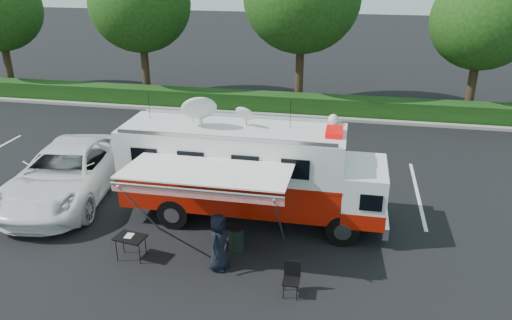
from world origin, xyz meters
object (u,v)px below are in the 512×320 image
(command_truck, at_px, (251,171))
(white_suv, at_px, (70,196))
(folding_table, at_px, (130,238))
(trash_bin, at_px, (236,238))

(command_truck, distance_m, white_suv, 6.93)
(command_truck, bearing_deg, folding_table, -135.03)
(trash_bin, bearing_deg, white_suv, 161.49)
(command_truck, xyz_separation_m, folding_table, (-2.89, -2.88, -1.05))
(command_truck, distance_m, folding_table, 4.21)
(trash_bin, bearing_deg, folding_table, -159.98)
(folding_table, distance_m, trash_bin, 3.02)
(folding_table, height_order, trash_bin, trash_bin)
(folding_table, bearing_deg, command_truck, 44.97)
(command_truck, relative_size, white_suv, 1.27)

